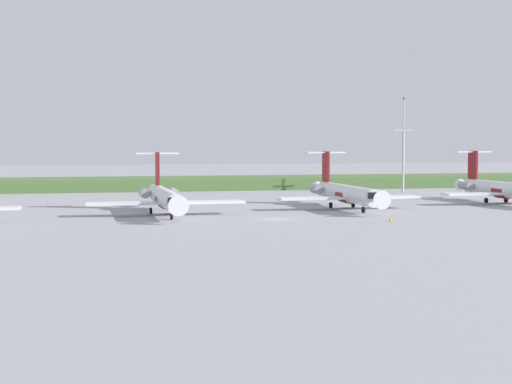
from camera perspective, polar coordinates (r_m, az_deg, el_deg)
ground_plane at (r=140.10m, az=-1.60°, el=-0.79°), size 500.00×500.00×0.00m
grass_berm at (r=184.13m, az=-4.32°, el=0.63°), size 320.00×20.00×2.58m
regional_jet_third at (r=118.52m, az=-6.44°, el=-0.37°), size 22.81×31.00×9.00m
regional_jet_fourth at (r=129.27m, az=6.35°, el=-0.05°), size 22.81×31.00×9.00m
regional_jet_fifth at (r=145.33m, az=16.94°, el=0.21°), size 22.81×31.00×9.00m
antenna_mast at (r=174.52m, az=10.35°, el=2.75°), size 4.40×0.50×20.05m
safety_cone_front_marker at (r=109.27m, az=9.47°, el=-1.91°), size 0.44×0.44×0.55m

